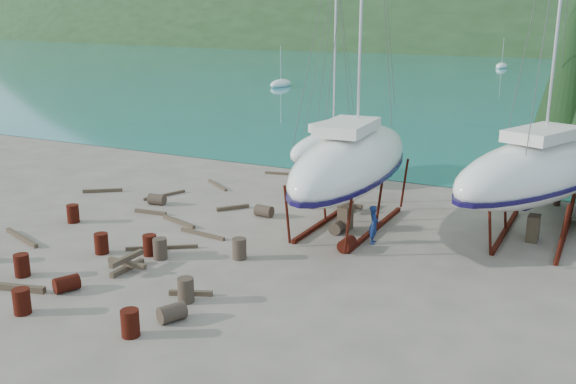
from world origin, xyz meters
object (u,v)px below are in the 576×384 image
at_px(large_sailboat_near, 352,161).
at_px(large_sailboat_far, 541,169).
at_px(small_sailboat_shore, 331,145).
at_px(worker, 374,225).

relative_size(large_sailboat_near, large_sailboat_far, 1.03).
bearing_deg(small_sailboat_shore, large_sailboat_near, -51.95).
distance_m(large_sailboat_near, worker, 3.40).
bearing_deg(large_sailboat_near, small_sailboat_shore, 115.80).
bearing_deg(worker, large_sailboat_near, 32.16).
xyz_separation_m(large_sailboat_far, worker, (-6.17, -4.17, -2.29)).
distance_m(large_sailboat_far, worker, 7.79).
xyz_separation_m(small_sailboat_shore, worker, (6.44, -9.93, -1.20)).
height_order(large_sailboat_near, small_sailboat_shore, large_sailboat_near).
distance_m(large_sailboat_near, small_sailboat_shore, 9.51).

